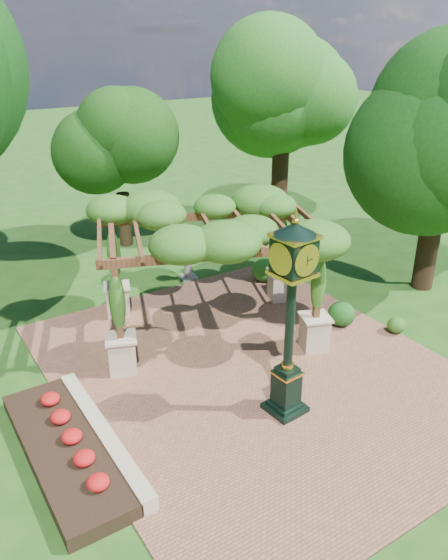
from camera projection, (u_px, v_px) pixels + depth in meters
ground at (275, 388)px, 14.48m from camera, size 120.00×120.00×0.00m
brick_plaza at (253, 370)px, 15.23m from camera, size 10.00×12.00×0.04m
border_wall at (103, 435)px, 12.51m from camera, size 0.35×5.00×0.40m
flower_bed at (64, 450)px, 12.08m from camera, size 1.50×5.00×0.36m
pedestal_clock at (291, 304)px, 12.37m from camera, size 1.06×1.06×5.00m
pergola at (210, 231)px, 15.84m from camera, size 7.49×6.07×4.08m
sundial at (188, 267)px, 20.68m from camera, size 0.69×0.69×1.08m
shrub_front at (396, 325)px, 16.98m from camera, size 0.73×0.73×0.50m
shrub_mid at (342, 314)px, 17.36m from camera, size 0.99×0.99×0.78m
shrub_back at (264, 270)px, 20.45m from camera, size 1.23×1.23×0.85m
tree_north at (119, 151)px, 22.49m from camera, size 3.63×3.63×6.01m
tree_east_far at (284, 84)px, 23.59m from camera, size 5.03×5.03×9.51m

